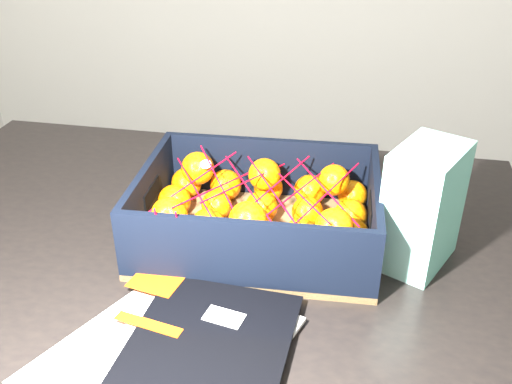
# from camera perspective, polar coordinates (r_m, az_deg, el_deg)

# --- Properties ---
(table) EXTENTS (1.24, 0.86, 0.75)m
(table) POSITION_cam_1_polar(r_m,az_deg,el_deg) (1.08, -5.94, -8.21)
(table) COLOR black
(table) RESTS_ON ground
(magazine_stack) EXTENTS (0.37, 0.35, 0.02)m
(magazine_stack) POSITION_cam_1_polar(r_m,az_deg,el_deg) (0.78, -7.78, -15.67)
(magazine_stack) COLOR silver
(magazine_stack) RESTS_ON table
(produce_crate) EXTENTS (0.39, 0.30, 0.13)m
(produce_crate) POSITION_cam_1_polar(r_m,az_deg,el_deg) (0.98, 0.25, -2.74)
(produce_crate) COLOR olive
(produce_crate) RESTS_ON table
(clementine_heap) EXTENTS (0.38, 0.28, 0.11)m
(clementine_heap) POSITION_cam_1_polar(r_m,az_deg,el_deg) (0.97, 0.11, -2.13)
(clementine_heap) COLOR orange
(clementine_heap) RESTS_ON produce_crate
(mesh_net) EXTENTS (0.33, 0.26, 0.09)m
(mesh_net) POSITION_cam_1_polar(r_m,az_deg,el_deg) (0.94, -0.37, 0.17)
(mesh_net) COLOR red
(mesh_net) RESTS_ON clementine_heap
(retail_carton) EXTENTS (0.14, 0.16, 0.20)m
(retail_carton) POSITION_cam_1_polar(r_m,az_deg,el_deg) (0.93, 16.26, -1.42)
(retail_carton) COLOR white
(retail_carton) RESTS_ON table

